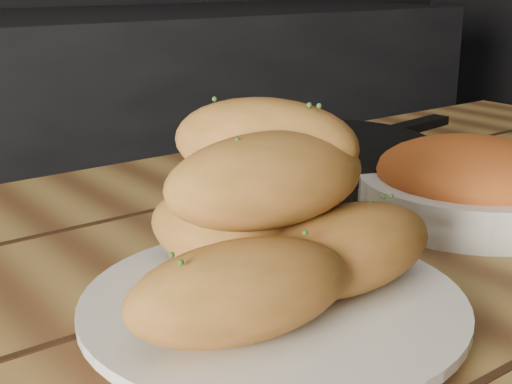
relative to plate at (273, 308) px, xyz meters
The scene contains 4 objects.
plate is the anchor object (origin of this frame).
bread_rolls 0.07m from the plate, 117.07° to the left, with size 0.25×0.21×0.13m.
skillet 0.37m from the plate, 42.44° to the left, with size 0.40×0.26×0.05m.
bowl 0.31m from the plate, 10.94° to the left, with size 0.22×0.22×0.08m.
Camera 1 is at (-0.14, 0.25, 0.99)m, focal length 50.00 mm.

